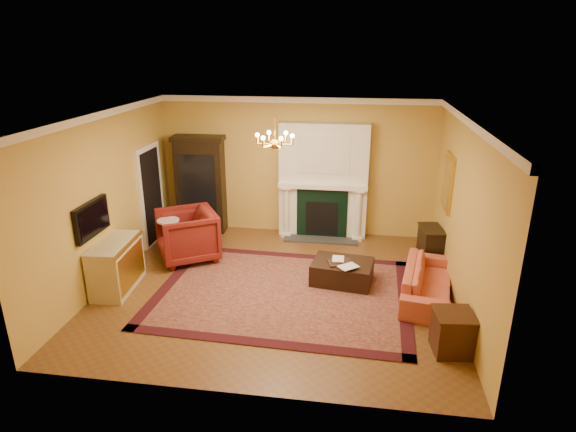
% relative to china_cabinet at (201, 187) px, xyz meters
% --- Properties ---
extents(floor, '(6.00, 5.50, 0.02)m').
position_rel_china_cabinet_xyz_m(floor, '(2.12, -2.49, -1.05)').
color(floor, brown).
rests_on(floor, ground).
extents(ceiling, '(6.00, 5.50, 0.02)m').
position_rel_china_cabinet_xyz_m(ceiling, '(2.12, -2.49, 1.97)').
color(ceiling, white).
rests_on(ceiling, wall_back).
extents(wall_back, '(6.00, 0.02, 3.00)m').
position_rel_china_cabinet_xyz_m(wall_back, '(2.12, 0.27, 0.46)').
color(wall_back, gold).
rests_on(wall_back, floor).
extents(wall_front, '(6.00, 0.02, 3.00)m').
position_rel_china_cabinet_xyz_m(wall_front, '(2.12, -5.25, 0.46)').
color(wall_front, gold).
rests_on(wall_front, floor).
extents(wall_left, '(0.02, 5.50, 3.00)m').
position_rel_china_cabinet_xyz_m(wall_left, '(-0.89, -2.49, 0.46)').
color(wall_left, gold).
rests_on(wall_left, floor).
extents(wall_right, '(0.02, 5.50, 3.00)m').
position_rel_china_cabinet_xyz_m(wall_right, '(5.13, -2.49, 0.46)').
color(wall_right, gold).
rests_on(wall_right, floor).
extents(fireplace, '(1.90, 0.70, 2.50)m').
position_rel_china_cabinet_xyz_m(fireplace, '(2.72, 0.08, 0.16)').
color(fireplace, white).
rests_on(fireplace, wall_back).
extents(crown_molding, '(6.00, 5.50, 0.12)m').
position_rel_china_cabinet_xyz_m(crown_molding, '(2.12, -1.53, 1.90)').
color(crown_molding, white).
rests_on(crown_molding, ceiling).
extents(doorway, '(0.08, 1.05, 2.10)m').
position_rel_china_cabinet_xyz_m(doorway, '(-0.83, -0.79, 0.01)').
color(doorway, white).
rests_on(doorway, wall_left).
extents(tv_panel, '(0.09, 0.95, 0.58)m').
position_rel_china_cabinet_xyz_m(tv_panel, '(-0.83, -3.09, 0.31)').
color(tv_panel, black).
rests_on(tv_panel, wall_left).
extents(gilt_mirror, '(0.06, 0.76, 1.05)m').
position_rel_china_cabinet_xyz_m(gilt_mirror, '(5.09, -1.09, 0.61)').
color(gilt_mirror, gold).
rests_on(gilt_mirror, wall_right).
extents(chandelier, '(0.63, 0.55, 0.53)m').
position_rel_china_cabinet_xyz_m(chandelier, '(2.12, -2.49, 1.57)').
color(chandelier, gold).
rests_on(chandelier, ceiling).
extents(oriental_rug, '(4.42, 3.38, 0.02)m').
position_rel_china_cabinet_xyz_m(oriental_rug, '(2.27, -2.65, -1.03)').
color(oriental_rug, '#450E14').
rests_on(oriental_rug, floor).
extents(china_cabinet, '(1.06, 0.53, 2.08)m').
position_rel_china_cabinet_xyz_m(china_cabinet, '(0.00, 0.00, 0.00)').
color(china_cabinet, black).
rests_on(china_cabinet, floor).
extents(wingback_armchair, '(1.41, 1.43, 1.10)m').
position_rel_china_cabinet_xyz_m(wingback_armchair, '(0.19, -1.56, -0.49)').
color(wingback_armchair, maroon).
rests_on(wingback_armchair, floor).
extents(pedestal_table, '(0.44, 0.44, 0.78)m').
position_rel_china_cabinet_xyz_m(pedestal_table, '(-0.21, -1.48, -0.59)').
color(pedestal_table, black).
rests_on(pedestal_table, floor).
extents(commode, '(0.64, 1.20, 0.87)m').
position_rel_china_cabinet_xyz_m(commode, '(-0.61, -2.91, -0.60)').
color(commode, beige).
rests_on(commode, floor).
extents(coral_sofa, '(0.89, 1.99, 0.75)m').
position_rel_china_cabinet_xyz_m(coral_sofa, '(4.70, -2.43, -0.66)').
color(coral_sofa, '#C25F3D').
rests_on(coral_sofa, floor).
extents(end_table, '(0.55, 0.55, 0.57)m').
position_rel_china_cabinet_xyz_m(end_table, '(4.84, -3.96, -0.75)').
color(end_table, '#3B1B10').
rests_on(end_table, floor).
extents(console_table, '(0.44, 0.68, 0.71)m').
position_rel_china_cabinet_xyz_m(console_table, '(4.90, -1.08, -0.68)').
color(console_table, black).
rests_on(console_table, floor).
extents(leather_ottoman, '(1.14, 0.90, 0.39)m').
position_rel_china_cabinet_xyz_m(leather_ottoman, '(3.26, -2.12, -0.83)').
color(leather_ottoman, black).
rests_on(leather_ottoman, oriental_rug).
extents(ottoman_tray, '(0.48, 0.42, 0.03)m').
position_rel_china_cabinet_xyz_m(ottoman_tray, '(3.21, -2.19, -0.62)').
color(ottoman_tray, black).
rests_on(ottoman_tray, leather_ottoman).
extents(book_a, '(0.21, 0.03, 0.28)m').
position_rel_china_cabinet_xyz_m(book_a, '(3.07, -2.11, -0.47)').
color(book_a, gray).
rests_on(book_a, ottoman_tray).
extents(book_b, '(0.17, 0.20, 0.32)m').
position_rel_china_cabinet_xyz_m(book_b, '(3.29, -2.30, -0.44)').
color(book_b, gray).
rests_on(book_b, ottoman_tray).
extents(topiary_left, '(0.15, 0.15, 0.39)m').
position_rel_china_cabinet_xyz_m(topiary_left, '(2.11, 0.04, 0.41)').
color(topiary_left, gray).
rests_on(topiary_left, fireplace).
extents(topiary_right, '(0.15, 0.15, 0.41)m').
position_rel_china_cabinet_xyz_m(topiary_right, '(3.31, 0.04, 0.42)').
color(topiary_right, gray).
rests_on(topiary_right, fireplace).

